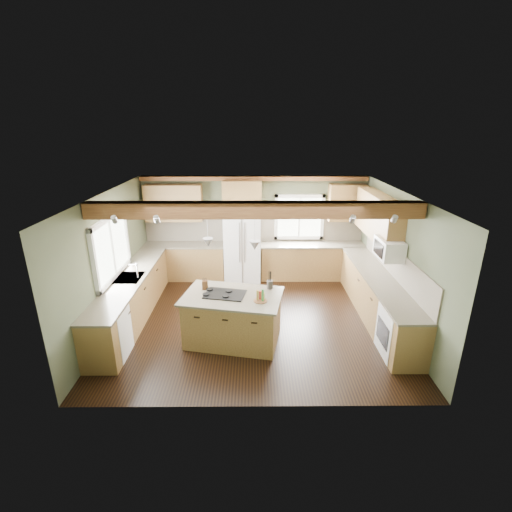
{
  "coord_description": "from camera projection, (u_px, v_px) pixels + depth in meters",
  "views": [
    {
      "loc": [
        -0.02,
        -6.75,
        3.82
      ],
      "look_at": [
        0.03,
        0.3,
        1.28
      ],
      "focal_mm": 26.0,
      "sensor_mm": 36.0,
      "label": 1
    }
  ],
  "objects": [
    {
      "name": "base_cab_back_left",
      "position": [
        185.0,
        262.0,
        9.55
      ],
      "size": [
        2.02,
        0.6,
        0.88
      ],
      "primitive_type": "cube",
      "color": "brown",
      "rests_on": "floor"
    },
    {
      "name": "backsplash_back",
      "position": [
        254.0,
        230.0,
        9.57
      ],
      "size": [
        5.58,
        0.03,
        0.58
      ],
      "primitive_type": "cube",
      "color": "brown",
      "rests_on": "wall_back"
    },
    {
      "name": "wall_back",
      "position": [
        254.0,
        226.0,
        9.55
      ],
      "size": [
        5.6,
        0.0,
        5.6
      ],
      "primitive_type": "plane",
      "rotation": [
        1.57,
        0.0,
        0.0
      ],
      "color": "#475039",
      "rests_on": "ground"
    },
    {
      "name": "upper_cab_right",
      "position": [
        378.0,
        216.0,
        7.84
      ],
      "size": [
        0.35,
        2.2,
        0.9
      ],
      "primitive_type": "cube",
      "color": "brown",
      "rests_on": "wall_right"
    },
    {
      "name": "pendant_right",
      "position": [
        255.0,
        245.0,
        6.2
      ],
      "size": [
        0.18,
        0.18,
        0.16
      ],
      "primitive_type": "cone",
      "rotation": [
        3.14,
        0.0,
        0.0
      ],
      "color": "#B2B2B7",
      "rests_on": "ceiling"
    },
    {
      "name": "upper_cab_over_fridge",
      "position": [
        242.0,
        195.0,
        9.1
      ],
      "size": [
        0.96,
        0.35,
        0.7
      ],
      "primitive_type": "cube",
      "color": "brown",
      "rests_on": "wall_back"
    },
    {
      "name": "base_cab_left",
      "position": [
        132.0,
        299.0,
        7.52
      ],
      "size": [
        0.6,
        3.7,
        0.88
      ],
      "primitive_type": "cube",
      "color": "brown",
      "rests_on": "floor"
    },
    {
      "name": "counter_left",
      "position": [
        129.0,
        278.0,
        7.37
      ],
      "size": [
        0.64,
        3.74,
        0.04
      ],
      "primitive_type": "cube",
      "color": "#494135",
      "rests_on": "base_cab_left"
    },
    {
      "name": "counter_right",
      "position": [
        379.0,
        278.0,
        7.4
      ],
      "size": [
        0.64,
        3.74,
        0.04
      ],
      "primitive_type": "cube",
      "color": "#494135",
      "rests_on": "base_cab_right"
    },
    {
      "name": "base_cab_back_right",
      "position": [
        312.0,
        261.0,
        9.57
      ],
      "size": [
        2.62,
        0.6,
        0.88
      ],
      "primitive_type": "cube",
      "color": "brown",
      "rests_on": "floor"
    },
    {
      "name": "bottle_tray",
      "position": [
        260.0,
        295.0,
        6.35
      ],
      "size": [
        0.25,
        0.25,
        0.22
      ],
      "primitive_type": null,
      "rotation": [
        0.0,
        0.0,
        -0.08
      ],
      "color": "brown",
      "rests_on": "island_top"
    },
    {
      "name": "counter_back_right",
      "position": [
        313.0,
        245.0,
        9.42
      ],
      "size": [
        2.66,
        0.64,
        0.04
      ],
      "primitive_type": "cube",
      "color": "#494135",
      "rests_on": "base_cab_back_right"
    },
    {
      "name": "microwave",
      "position": [
        389.0,
        248.0,
        7.09
      ],
      "size": [
        0.4,
        0.7,
        0.38
      ],
      "primitive_type": "cube",
      "color": "white",
      "rests_on": "wall_right"
    },
    {
      "name": "island",
      "position": [
        233.0,
        319.0,
        6.76
      ],
      "size": [
        1.79,
        1.29,
        0.88
      ],
      "primitive_type": "cube",
      "rotation": [
        0.0,
        0.0,
        -0.2
      ],
      "color": "olive",
      "rests_on": "floor"
    },
    {
      "name": "pendant_left",
      "position": [
        208.0,
        243.0,
        6.35
      ],
      "size": [
        0.18,
        0.18,
        0.16
      ],
      "primitive_type": "cone",
      "rotation": [
        3.14,
        0.0,
        0.0
      ],
      "color": "#B2B2B7",
      "rests_on": "ceiling"
    },
    {
      "name": "utensil_crock",
      "position": [
        270.0,
        284.0,
        6.85
      ],
      "size": [
        0.12,
        0.12,
        0.15
      ],
      "primitive_type": "cylinder",
      "rotation": [
        0.0,
        0.0,
        -0.04
      ],
      "color": "#423C34",
      "rests_on": "island_top"
    },
    {
      "name": "island_top",
      "position": [
        232.0,
        296.0,
        6.61
      ],
      "size": [
        1.92,
        1.42,
        0.04
      ],
      "primitive_type": "cube",
      "rotation": [
        0.0,
        0.0,
        -0.2
      ],
      "color": "#494135",
      "rests_on": "island"
    },
    {
      "name": "soffit_trim",
      "position": [
        254.0,
        178.0,
        9.04
      ],
      "size": [
        5.55,
        0.2,
        0.1
      ],
      "primitive_type": "cube",
      "color": "#4E2916",
      "rests_on": "ceiling"
    },
    {
      "name": "ceiling_beam",
      "position": [
        255.0,
        210.0,
        6.08
      ],
      "size": [
        5.55,
        0.26,
        0.26
      ],
      "primitive_type": "cube",
      "color": "#4E2916",
      "rests_on": "ceiling"
    },
    {
      "name": "wall_right",
      "position": [
        398.0,
        260.0,
        7.22
      ],
      "size": [
        0.0,
        5.0,
        5.0
      ],
      "primitive_type": "plane",
      "rotation": [
        1.57,
        0.0,
        -1.57
      ],
      "color": "#475039",
      "rests_on": "ground"
    },
    {
      "name": "faucet",
      "position": [
        137.0,
        271.0,
        7.32
      ],
      "size": [
        0.02,
        0.02,
        0.28
      ],
      "primitive_type": "cylinder",
      "color": "#B2B2B7",
      "rests_on": "sink"
    },
    {
      "name": "cooktop",
      "position": [
        225.0,
        294.0,
        6.62
      ],
      "size": [
        0.78,
        0.6,
        0.02
      ],
      "primitive_type": "cube",
      "rotation": [
        0.0,
        0.0,
        -0.2
      ],
      "color": "black",
      "rests_on": "island_top"
    },
    {
      "name": "upper_cab_back_corner",
      "position": [
        347.0,
        203.0,
        9.18
      ],
      "size": [
        0.9,
        0.35,
        0.9
      ],
      "primitive_type": "cube",
      "color": "brown",
      "rests_on": "wall_back"
    },
    {
      "name": "upper_cab_back_left",
      "position": [
        174.0,
        203.0,
        9.15
      ],
      "size": [
        1.4,
        0.35,
        0.9
      ],
      "primitive_type": "cube",
      "color": "brown",
      "rests_on": "wall_back"
    },
    {
      "name": "wall_left",
      "position": [
        110.0,
        260.0,
        7.18
      ],
      "size": [
        0.0,
        5.0,
        5.0
      ],
      "primitive_type": "plane",
      "rotation": [
        1.57,
        0.0,
        1.57
      ],
      "color": "#475039",
      "rests_on": "ground"
    },
    {
      "name": "refrigerator",
      "position": [
        242.0,
        246.0,
        9.33
      ],
      "size": [
        0.9,
        0.74,
        1.8
      ],
      "primitive_type": "cube",
      "color": "white",
      "rests_on": "floor"
    },
    {
      "name": "base_cab_right",
      "position": [
        377.0,
        298.0,
        7.56
      ],
      "size": [
        0.6,
        3.7,
        0.88
      ],
      "primitive_type": "cube",
      "color": "brown",
      "rests_on": "floor"
    },
    {
      "name": "sink",
      "position": [
        129.0,
        278.0,
        7.37
      ],
      "size": [
        0.5,
        0.65,
        0.03
      ],
      "primitive_type": "cube",
      "color": "#262628",
      "rests_on": "counter_left"
    },
    {
      "name": "knife_block",
      "position": [
        205.0,
        285.0,
        6.81
      ],
      "size": [
        0.11,
        0.09,
        0.18
      ],
      "primitive_type": "cube",
      "rotation": [
        0.0,
        0.0,
        0.1
      ],
      "color": "#582F1A",
      "rests_on": "island_top"
    },
    {
      "name": "floor",
      "position": [
        255.0,
        319.0,
        7.64
      ],
      "size": [
        5.6,
        5.6,
        0.0
      ],
      "primitive_type": "plane",
      "color": "black",
      "rests_on": "ground"
    },
    {
      "name": "window_back",
      "position": [
        299.0,
        217.0,
        9.46
      ],
      "size": [
        1.1,
        0.04,
        1.0
      ],
      "primitive_type": "cube",
      "color": "white",
      "rests_on": "wall_back"
    },
    {
      "name": "ceiling",
      "position": [
        254.0,
        193.0,
        6.76
      ],
      "size": [
        5.6,
        5.6,
        0.0
      ],
      "primitive_type": "plane",
      "rotation": [
        3.14,
        0.0,
        0.0
      ],
      "color": "silver",
      "rests_on": "wall_back"
    },
    {
      "name": "window_left",
      "position": [
        111.0,
        247.0,
        7.14
      ],
      "size": [
        0.04,
        1.6,
        1.05
      ],
      "primitive_type": "cube",
      "color": "white",
      "rests_on": "wall_left"
    },
    {
      "name": "dishwasher",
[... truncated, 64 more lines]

